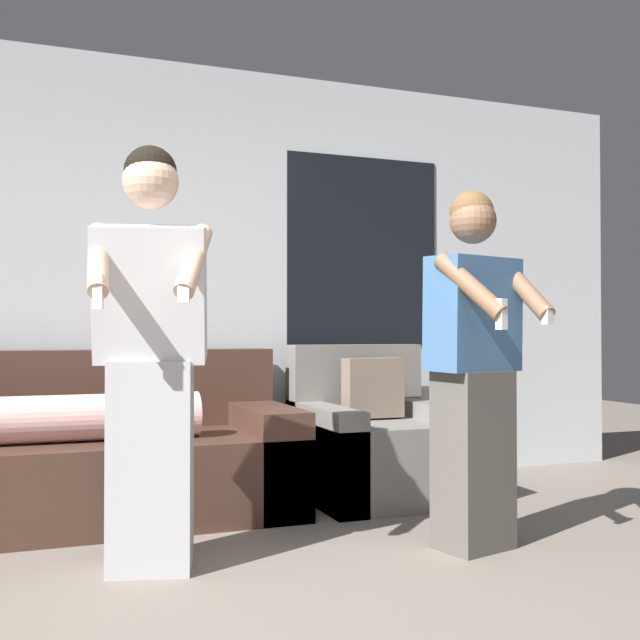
{
  "coord_description": "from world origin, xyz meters",
  "views": [
    {
      "loc": [
        -0.82,
        -2.02,
        0.99
      ],
      "look_at": [
        0.33,
        1.06,
        1.05
      ],
      "focal_mm": 42.0,
      "sensor_mm": 36.0,
      "label": 1
    }
  ],
  "objects_px": {
    "couch": "(90,460)",
    "armchair": "(375,445)",
    "person_left": "(151,355)",
    "person_right": "(474,367)"
  },
  "relations": [
    {
      "from": "armchair",
      "to": "person_left",
      "type": "relative_size",
      "value": 0.52
    },
    {
      "from": "armchair",
      "to": "person_left",
      "type": "bearing_deg",
      "value": -146.25
    },
    {
      "from": "couch",
      "to": "armchair",
      "type": "relative_size",
      "value": 2.38
    },
    {
      "from": "person_left",
      "to": "person_right",
      "type": "bearing_deg",
      "value": -6.88
    },
    {
      "from": "couch",
      "to": "person_right",
      "type": "bearing_deg",
      "value": -36.86
    },
    {
      "from": "person_right",
      "to": "couch",
      "type": "bearing_deg",
      "value": 143.14
    },
    {
      "from": "couch",
      "to": "person_left",
      "type": "distance_m",
      "value": 1.21
    },
    {
      "from": "armchair",
      "to": "person_right",
      "type": "relative_size",
      "value": 0.56
    },
    {
      "from": "person_left",
      "to": "armchair",
      "type": "bearing_deg",
      "value": 33.75
    },
    {
      "from": "couch",
      "to": "person_left",
      "type": "bearing_deg",
      "value": -80.23
    }
  ]
}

